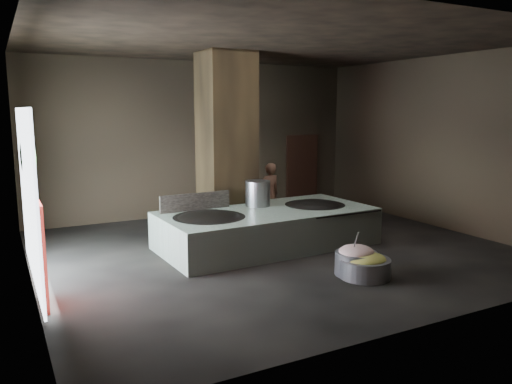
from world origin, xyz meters
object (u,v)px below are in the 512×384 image
stock_pot (258,194)px  meat_basin (356,263)px  wok_right (315,208)px  wok_left (209,221)px  hearth_platform (267,228)px  veg_basin (364,268)px  cook (269,194)px

stock_pot → meat_basin: stock_pot is taller
meat_basin → wok_right: bearing=72.3°
wok_left → meat_basin: (1.97, -2.51, -0.53)m
hearth_platform → wok_left: 1.49m
wok_left → meat_basin: wok_left is taller
hearth_platform → wok_right: (1.35, 0.05, 0.33)m
wok_right → meat_basin: bearing=-107.7°
wok_left → veg_basin: 3.42m
stock_pot → cook: bearing=51.6°
stock_pot → veg_basin: size_ratio=0.66×
wok_right → stock_pot: (-1.30, 0.50, 0.38)m
hearth_platform → veg_basin: (0.58, -2.74, -0.24)m
wok_right → stock_pot: bearing=159.0°
veg_basin → meat_basin: size_ratio=1.20×
wok_left → veg_basin: wok_left is taller
hearth_platform → veg_basin: 2.81m
cook → veg_basin: bearing=76.8°
hearth_platform → stock_pot: bearing=82.6°
wok_left → stock_pot: size_ratio=2.42×
wok_left → wok_right: size_ratio=1.07×
cook → veg_basin: size_ratio=1.75×
wok_left → veg_basin: bearing=-53.0°
cook → meat_basin: size_ratio=2.10×
wok_left → veg_basin: (2.03, -2.69, -0.57)m
hearth_platform → stock_pot: (0.05, 0.55, 0.71)m
hearth_platform → stock_pot: 0.90m
veg_basin → wok_right: bearing=74.5°
wok_right → cook: (-0.20, 1.89, 0.09)m
wok_right → stock_pot: 1.44m
wok_left → cook: 3.27m
hearth_platform → wok_right: bearing=-0.1°
wok_left → stock_pot: bearing=21.8°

